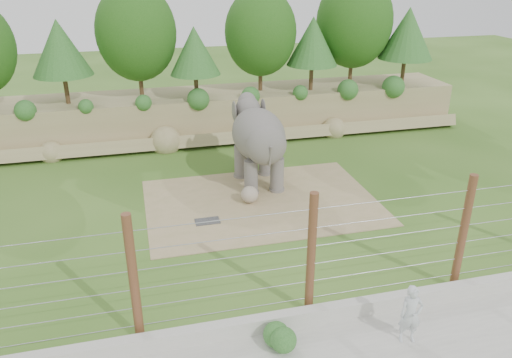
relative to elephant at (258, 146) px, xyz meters
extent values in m
plane|color=#345E1B|center=(-0.86, -4.96, -1.89)|extent=(90.00, 90.00, 0.00)
cube|color=#958558|center=(-0.86, 8.04, -0.64)|extent=(30.00, 4.00, 2.50)
cube|color=#958558|center=(-0.86, 5.74, -1.54)|extent=(30.00, 1.37, 1.07)
cylinder|color=#3F2B19|center=(-8.86, 7.54, 1.40)|extent=(0.24, 0.24, 1.58)
sphere|color=#184E11|center=(-8.86, 7.54, 3.53)|extent=(3.60, 3.60, 3.60)
cylinder|color=#3F2B19|center=(-4.86, 8.04, 1.57)|extent=(0.24, 0.24, 1.92)
sphere|color=#184E11|center=(-4.86, 8.04, 4.18)|extent=(4.40, 4.40, 4.40)
cylinder|color=#3F2B19|center=(-1.86, 6.84, 1.31)|extent=(0.24, 0.24, 1.40)
sphere|color=#184E11|center=(-1.86, 6.84, 3.21)|extent=(3.20, 3.20, 3.20)
cylinder|color=#3F2B19|center=(2.14, 7.84, 1.52)|extent=(0.24, 0.24, 1.82)
sphere|color=#184E11|center=(2.14, 7.84, 3.99)|extent=(4.16, 4.16, 4.16)
cylinder|color=#3F2B19|center=(5.14, 7.24, 1.36)|extent=(0.24, 0.24, 1.50)
sphere|color=#184E11|center=(5.14, 7.24, 3.40)|extent=(3.44, 3.44, 3.44)
cylinder|color=#3F2B19|center=(8.14, 8.24, 1.62)|extent=(0.24, 0.24, 2.03)
sphere|color=#184E11|center=(8.14, 8.24, 4.38)|extent=(4.64, 4.64, 4.64)
cylinder|color=#3F2B19|center=(11.14, 7.04, 1.43)|extent=(0.24, 0.24, 1.64)
sphere|color=#184E11|center=(11.14, 7.04, 3.66)|extent=(3.76, 3.76, 3.76)
cube|color=#978857|center=(-0.36, -1.96, -1.88)|extent=(10.00, 7.00, 0.02)
cube|color=#262628|center=(-2.95, -3.16, -1.86)|extent=(1.00, 0.60, 0.03)
sphere|color=gray|center=(-0.88, -1.89, -1.49)|extent=(0.76, 0.76, 0.76)
cube|color=#B2B0A7|center=(-0.86, -9.96, -1.64)|extent=(26.00, 0.35, 0.50)
cylinder|color=brown|center=(-5.86, -9.46, 0.11)|extent=(0.26, 0.26, 4.00)
cylinder|color=brown|center=(-0.86, -9.46, 0.11)|extent=(0.26, 0.26, 4.00)
cylinder|color=brown|center=(4.14, -9.46, 0.11)|extent=(0.26, 0.26, 4.00)
cylinder|color=#949499|center=(-0.86, -9.46, -1.39)|extent=(20.00, 0.02, 0.02)
cylinder|color=#949499|center=(-0.86, -9.46, -0.79)|extent=(20.00, 0.02, 0.02)
cylinder|color=#949499|center=(-0.86, -9.46, -0.19)|extent=(20.00, 0.02, 0.02)
cylinder|color=#949499|center=(-0.86, -9.46, 0.41)|extent=(20.00, 0.02, 0.02)
cylinder|color=#949499|center=(-0.86, -9.46, 1.01)|extent=(20.00, 0.02, 0.02)
cylinder|color=#949499|center=(-0.86, -9.46, 1.61)|extent=(20.00, 0.02, 0.02)
sphere|color=#265E22|center=(-2.21, -10.76, -1.51)|extent=(0.75, 0.75, 0.75)
imported|color=silver|center=(1.40, -11.34, -0.99)|extent=(0.72, 0.54, 1.78)
camera|label=1|loc=(-5.40, -20.93, 7.97)|focal=35.00mm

